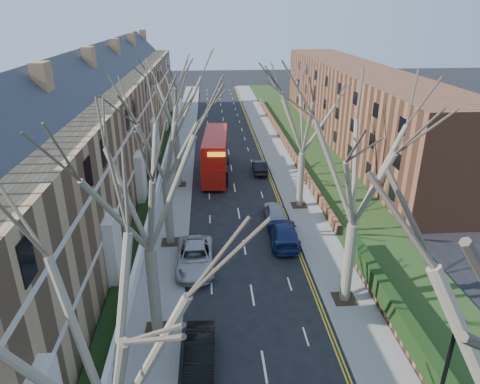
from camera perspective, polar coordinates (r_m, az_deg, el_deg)
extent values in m
cube|color=slate|center=(55.22, -7.79, 5.22)|extent=(3.00, 102.00, 0.12)
cube|color=slate|center=(55.76, 4.66, 5.53)|extent=(3.00, 102.00, 0.12)
cube|color=#96704C|center=(47.41, -18.13, 7.51)|extent=(9.00, 78.00, 10.00)
cube|color=#2C2F35|center=(46.27, -19.07, 14.67)|extent=(4.67, 78.00, 4.67)
cube|color=beige|center=(46.95, -12.61, 6.05)|extent=(0.12, 78.00, 0.35)
cube|color=beige|center=(46.08, -12.99, 10.21)|extent=(0.12, 78.00, 0.35)
cube|color=brown|center=(61.08, 15.17, 11.16)|extent=(8.00, 54.00, 10.00)
cube|color=brown|center=(59.67, 5.73, 7.19)|extent=(0.35, 54.00, 0.90)
cube|color=brown|center=(24.77, 22.84, -20.65)|extent=(0.40, 24.00, 0.60)
cube|color=black|center=(24.19, 23.18, -19.09)|extent=(0.70, 24.00, 1.20)
cube|color=white|center=(47.64, -10.29, 2.83)|extent=(0.30, 78.00, 1.00)
cube|color=#233D16|center=(56.59, 9.19, 5.67)|extent=(6.00, 102.00, 0.06)
cube|color=black|center=(15.24, 27.14, -14.80)|extent=(0.18, 0.50, 0.22)
cylinder|color=#655C48|center=(24.27, -11.38, -12.93)|extent=(0.64, 0.64, 5.25)
cube|color=#2D2116|center=(25.87, -10.91, -17.61)|extent=(1.40, 1.40, 0.05)
cylinder|color=#655C48|center=(32.88, -9.50, -2.77)|extent=(0.64, 0.64, 5.07)
cube|color=#2D2116|center=(34.05, -9.22, -6.60)|extent=(1.40, 1.40, 0.05)
cylinder|color=#655C48|center=(43.94, -8.30, 4.16)|extent=(0.60, 0.60, 5.25)
cube|color=#2D2116|center=(44.84, -8.11, 1.01)|extent=(1.40, 1.40, 0.05)
cylinder|color=#655C48|center=(26.98, 14.24, -9.19)|extent=(0.64, 0.64, 5.25)
cube|color=#2D2116|center=(28.43, 13.71, -13.65)|extent=(1.40, 1.40, 0.05)
cylinder|color=#655C48|center=(39.09, 8.08, 1.61)|extent=(0.60, 0.60, 5.07)
cube|color=#2D2116|center=(40.07, 7.88, -1.75)|extent=(1.40, 1.40, 0.05)
cube|color=#AC130C|center=(46.96, -3.26, 3.92)|extent=(3.14, 10.89, 2.15)
cube|color=#AC130C|center=(46.32, -3.32, 6.32)|extent=(3.10, 10.35, 1.95)
cube|color=black|center=(46.81, -3.27, 4.43)|extent=(3.10, 10.03, 0.88)
cube|color=black|center=(46.29, -3.32, 6.43)|extent=(3.09, 9.82, 0.88)
imported|color=black|center=(23.41, -5.43, -20.57)|extent=(1.65, 4.36, 1.42)
imported|color=#ADAEB3|center=(30.61, -6.00, -8.66)|extent=(2.65, 5.67, 1.57)
imported|color=navy|center=(33.71, 5.80, -5.45)|extent=(2.48, 5.53, 1.58)
imported|color=#9DA2A5|center=(37.12, 4.67, -2.67)|extent=(1.84, 4.37, 1.48)
imported|color=black|center=(47.86, 2.64, 3.36)|extent=(1.48, 4.12, 1.35)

